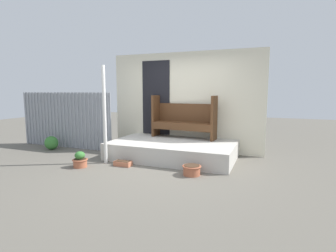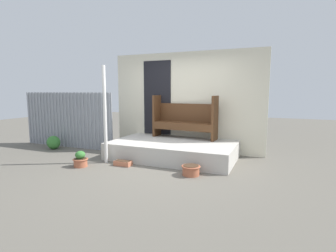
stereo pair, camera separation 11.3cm
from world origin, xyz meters
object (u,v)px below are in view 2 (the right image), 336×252
object	(u,v)px
flower_pot_middle	(191,170)
planter_box_rect	(123,163)
flower_pot_left	(80,160)
shrub_by_fence	(54,142)
support_post	(105,115)
bench	(185,118)

from	to	relation	value
flower_pot_middle	planter_box_rect	world-z (taller)	flower_pot_middle
flower_pot_left	shrub_by_fence	xyz separation A→B (m)	(-1.86, 1.06, 0.04)
flower_pot_middle	planter_box_rect	distance (m)	1.55
support_post	bench	distance (m)	2.07
support_post	flower_pot_middle	bearing A→B (deg)	-3.21
bench	flower_pot_left	distance (m)	2.73
support_post	flower_pot_middle	size ratio (longest dim) A/B	5.85
planter_box_rect	shrub_by_fence	xyz separation A→B (m)	(-2.65, 0.65, 0.13)
bench	shrub_by_fence	size ratio (longest dim) A/B	4.52
flower_pot_left	planter_box_rect	distance (m)	0.89
planter_box_rect	flower_pot_left	bearing A→B (deg)	-152.49
flower_pot_middle	bench	bearing A→B (deg)	112.79
flower_pot_left	shrub_by_fence	distance (m)	2.14
support_post	flower_pot_left	xyz separation A→B (m)	(-0.32, -0.46, -0.92)
planter_box_rect	shrub_by_fence	size ratio (longest dim) A/B	1.00
support_post	flower_pot_left	distance (m)	1.08
support_post	flower_pot_left	bearing A→B (deg)	-124.66
planter_box_rect	support_post	bearing A→B (deg)	173.46
flower_pot_left	shrub_by_fence	size ratio (longest dim) A/B	0.91
flower_pot_left	flower_pot_middle	distance (m)	2.37
flower_pot_left	flower_pot_middle	size ratio (longest dim) A/B	0.92
support_post	planter_box_rect	distance (m)	1.12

